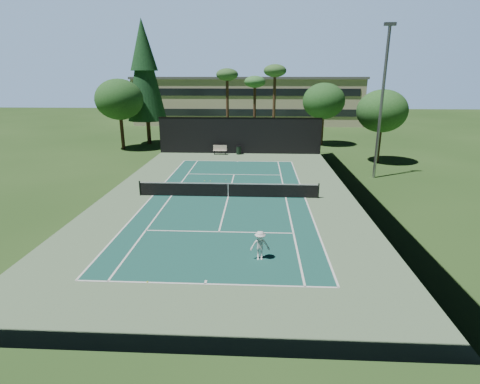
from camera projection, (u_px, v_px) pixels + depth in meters
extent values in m
plane|color=#26471A|center=(228.00, 197.00, 26.84)|extent=(160.00, 160.00, 0.00)
cube|color=#60805A|center=(228.00, 197.00, 26.84)|extent=(18.00, 32.00, 0.01)
cube|color=#195248|center=(228.00, 197.00, 26.84)|extent=(10.97, 23.77, 0.01)
cube|color=white|center=(205.00, 284.00, 15.49)|extent=(10.97, 0.10, 0.01)
cube|color=white|center=(238.00, 161.00, 38.18)|extent=(10.97, 0.10, 0.01)
cube|color=white|center=(219.00, 232.00, 20.73)|extent=(8.23, 0.10, 0.01)
cube|color=white|center=(234.00, 174.00, 32.95)|extent=(8.23, 0.10, 0.01)
cube|color=white|center=(153.00, 195.00, 27.10)|extent=(0.10, 23.77, 0.01)
cube|color=white|center=(305.00, 198.00, 26.57)|extent=(0.10, 23.77, 0.01)
cube|color=white|center=(172.00, 196.00, 27.04)|extent=(0.10, 23.77, 0.01)
cube|color=white|center=(286.00, 197.00, 26.64)|extent=(0.10, 23.77, 0.01)
cube|color=white|center=(228.00, 197.00, 26.84)|extent=(0.10, 12.80, 0.01)
cube|color=white|center=(206.00, 282.00, 15.63)|extent=(0.10, 0.30, 0.01)
cube|color=white|center=(238.00, 161.00, 38.04)|extent=(0.10, 0.30, 0.01)
cylinder|color=black|center=(140.00, 188.00, 26.99)|extent=(0.10, 0.10, 1.10)
cylinder|color=black|center=(318.00, 191.00, 26.37)|extent=(0.10, 0.10, 1.10)
cube|color=black|center=(228.00, 190.00, 26.70)|extent=(12.80, 0.02, 0.92)
cube|color=white|center=(228.00, 184.00, 26.55)|extent=(12.80, 0.04, 0.07)
cube|color=white|center=(228.00, 190.00, 26.70)|extent=(0.05, 0.03, 0.92)
cube|color=black|center=(240.00, 136.00, 41.53)|extent=(18.00, 0.04, 4.00)
cube|color=black|center=(184.00, 298.00, 10.98)|extent=(18.00, 0.04, 4.00)
cube|color=black|center=(358.00, 171.00, 25.82)|extent=(0.04, 32.00, 4.00)
cube|color=black|center=(102.00, 168.00, 26.69)|extent=(0.04, 32.00, 4.00)
cube|color=black|center=(240.00, 118.00, 40.94)|extent=(18.00, 0.06, 0.06)
imported|color=white|center=(260.00, 246.00, 17.42)|extent=(0.96, 0.59, 1.43)
sphere|color=#D0E834|center=(147.00, 282.00, 15.61)|extent=(0.08, 0.08, 0.08)
sphere|color=#BCD630|center=(210.00, 181.00, 30.84)|extent=(0.07, 0.07, 0.07)
sphere|color=#BED430|center=(226.00, 180.00, 31.25)|extent=(0.06, 0.06, 0.06)
sphere|color=#E0EE36|center=(205.00, 181.00, 30.87)|extent=(0.07, 0.07, 0.07)
cube|color=beige|center=(220.00, 151.00, 41.42)|extent=(1.50, 0.45, 0.05)
cube|color=beige|center=(220.00, 148.00, 41.52)|extent=(1.50, 0.06, 0.55)
cube|color=black|center=(215.00, 153.00, 41.52)|extent=(0.06, 0.40, 0.42)
cube|color=black|center=(225.00, 153.00, 41.46)|extent=(0.06, 0.40, 0.42)
cylinder|color=black|center=(239.00, 150.00, 41.51)|extent=(0.52, 0.52, 0.90)
cylinder|color=black|center=(239.00, 146.00, 41.37)|extent=(0.56, 0.56, 0.05)
cylinder|color=#4A311F|center=(149.00, 130.00, 47.90)|extent=(0.50, 0.50, 3.60)
cone|color=#14391C|center=(144.00, 71.00, 45.78)|extent=(4.80, 4.80, 12.00)
cone|color=#163C1D|center=(143.00, 44.00, 44.90)|extent=(3.30, 3.30, 6.00)
cylinder|color=#49301F|center=(227.00, 109.00, 48.60)|extent=(0.36, 0.36, 8.55)
ellipsoid|color=#33602B|center=(227.00, 75.00, 47.34)|extent=(2.80, 2.80, 1.54)
cylinder|color=#462C1E|center=(255.00, 111.00, 50.47)|extent=(0.36, 0.36, 7.65)
ellipsoid|color=#337133|center=(255.00, 82.00, 49.34)|extent=(2.80, 2.80, 1.54)
cylinder|color=#4E3521|center=(274.00, 108.00, 47.29)|extent=(0.36, 0.36, 9.00)
ellipsoid|color=#35642D|center=(275.00, 71.00, 45.96)|extent=(2.80, 2.80, 1.54)
cylinder|color=#4A3320|center=(322.00, 131.00, 46.85)|extent=(0.40, 0.40, 3.52)
ellipsoid|color=#225320|center=(324.00, 101.00, 45.76)|extent=(5.12, 5.12, 4.35)
cylinder|color=#48351F|center=(378.00, 146.00, 37.14)|extent=(0.40, 0.40, 3.30)
ellipsoid|color=#265A23|center=(382.00, 111.00, 36.12)|extent=(4.80, 4.80, 4.08)
cylinder|color=#4D3121|center=(122.00, 133.00, 44.15)|extent=(0.40, 0.40, 3.74)
ellipsoid|color=#235521|center=(119.00, 99.00, 43.01)|extent=(5.44, 5.44, 4.62)
cube|color=#BCB292|center=(248.00, 101.00, 69.58)|extent=(40.00, 12.00, 8.00)
cube|color=#59595B|center=(248.00, 78.00, 68.38)|extent=(40.50, 12.50, 0.40)
cube|color=black|center=(247.00, 113.00, 64.28)|extent=(38.00, 0.15, 1.20)
cube|color=black|center=(247.00, 92.00, 63.28)|extent=(38.00, 0.15, 1.20)
cylinder|color=gray|center=(381.00, 106.00, 30.23)|extent=(0.24, 0.24, 12.00)
cube|color=gray|center=(390.00, 24.00, 28.44)|extent=(0.90, 0.25, 0.25)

